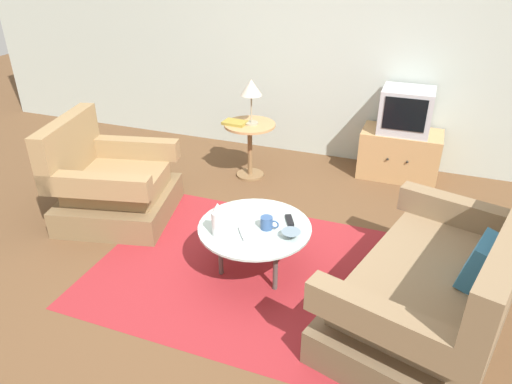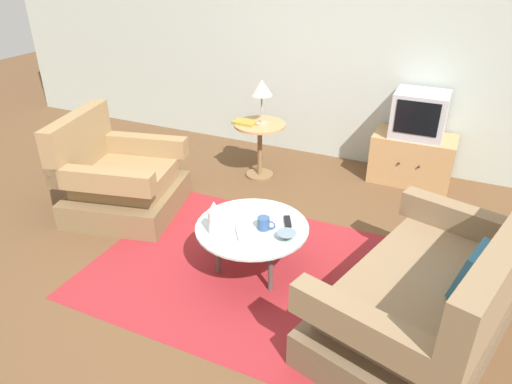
{
  "view_description": "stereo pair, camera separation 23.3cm",
  "coord_description": "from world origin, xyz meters",
  "px_view_note": "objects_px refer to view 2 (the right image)",
  "views": [
    {
      "loc": [
        1.17,
        -2.62,
        2.24
      ],
      "look_at": [
        0.06,
        0.33,
        0.55
      ],
      "focal_mm": 32.63,
      "sensor_mm": 36.0,
      "label": 1
    },
    {
      "loc": [
        1.38,
        -2.53,
        2.24
      ],
      "look_at": [
        0.06,
        0.33,
        0.55
      ],
      "focal_mm": 32.63,
      "sensor_mm": 36.0,
      "label": 2
    }
  ],
  "objects_px": {
    "tv_stand": "(412,158)",
    "tv_remote_silver": "(240,233)",
    "vase": "(214,218)",
    "book": "(245,122)",
    "couch": "(431,299)",
    "table_lamp": "(262,89)",
    "mug": "(264,223)",
    "side_table": "(260,138)",
    "coffee_table": "(252,230)",
    "television": "(420,114)",
    "bowl": "(287,236)",
    "tv_remote_dark": "(288,221)",
    "armchair": "(119,181)"
  },
  "relations": [
    {
      "from": "table_lamp",
      "to": "side_table",
      "type": "bearing_deg",
      "value": 165.04
    },
    {
      "from": "coffee_table",
      "to": "bowl",
      "type": "relative_size",
      "value": 6.02
    },
    {
      "from": "armchair",
      "to": "coffee_table",
      "type": "distance_m",
      "value": 1.56
    },
    {
      "from": "coffee_table",
      "to": "book",
      "type": "xyz_separation_m",
      "value": [
        -0.78,
        1.49,
        0.24
      ]
    },
    {
      "from": "armchair",
      "to": "table_lamp",
      "type": "bearing_deg",
      "value": 130.23
    },
    {
      "from": "vase",
      "to": "book",
      "type": "height_order",
      "value": "vase"
    },
    {
      "from": "tv_remote_silver",
      "to": "tv_stand",
      "type": "bearing_deg",
      "value": 124.05
    },
    {
      "from": "armchair",
      "to": "television",
      "type": "bearing_deg",
      "value": 113.8
    },
    {
      "from": "tv_stand",
      "to": "bowl",
      "type": "bearing_deg",
      "value": -104.49
    },
    {
      "from": "mug",
      "to": "television",
      "type": "bearing_deg",
      "value": 70.24
    },
    {
      "from": "couch",
      "to": "coffee_table",
      "type": "bearing_deg",
      "value": 99.37
    },
    {
      "from": "vase",
      "to": "tv_remote_dark",
      "type": "relative_size",
      "value": 1.72
    },
    {
      "from": "side_table",
      "to": "tv_remote_dark",
      "type": "relative_size",
      "value": 3.97
    },
    {
      "from": "couch",
      "to": "bowl",
      "type": "distance_m",
      "value": 1.01
    },
    {
      "from": "side_table",
      "to": "television",
      "type": "bearing_deg",
      "value": 20.81
    },
    {
      "from": "tv_stand",
      "to": "tv_remote_silver",
      "type": "height_order",
      "value": "tv_stand"
    },
    {
      "from": "tv_stand",
      "to": "vase",
      "type": "height_order",
      "value": "vase"
    },
    {
      "from": "couch",
      "to": "coffee_table",
      "type": "height_order",
      "value": "couch"
    },
    {
      "from": "tv_remote_silver",
      "to": "coffee_table",
      "type": "bearing_deg",
      "value": 133.37
    },
    {
      "from": "table_lamp",
      "to": "mug",
      "type": "bearing_deg",
      "value": -65.16
    },
    {
      "from": "tv_remote_dark",
      "to": "book",
      "type": "height_order",
      "value": "book"
    },
    {
      "from": "coffee_table",
      "to": "television",
      "type": "bearing_deg",
      "value": 67.99
    },
    {
      "from": "couch",
      "to": "armchair",
      "type": "bearing_deg",
      "value": 96.12
    },
    {
      "from": "television",
      "to": "mug",
      "type": "relative_size",
      "value": 3.64
    },
    {
      "from": "couch",
      "to": "tv_remote_silver",
      "type": "relative_size",
      "value": 9.89
    },
    {
      "from": "couch",
      "to": "book",
      "type": "xyz_separation_m",
      "value": [
        -2.07,
        1.63,
        0.31
      ]
    },
    {
      "from": "table_lamp",
      "to": "tv_remote_silver",
      "type": "xyz_separation_m",
      "value": [
        0.59,
        -1.68,
        -0.54
      ]
    },
    {
      "from": "tv_remote_silver",
      "to": "side_table",
      "type": "bearing_deg",
      "value": 165.4
    },
    {
      "from": "tv_remote_dark",
      "to": "couch",
      "type": "bearing_deg",
      "value": -132.04
    },
    {
      "from": "vase",
      "to": "tv_remote_dark",
      "type": "height_order",
      "value": "vase"
    },
    {
      "from": "coffee_table",
      "to": "television",
      "type": "xyz_separation_m",
      "value": [
        0.86,
        2.12,
        0.36
      ]
    },
    {
      "from": "side_table",
      "to": "couch",
      "type": "bearing_deg",
      "value": -41.26
    },
    {
      "from": "book",
      "to": "mug",
      "type": "bearing_deg",
      "value": -56.19
    },
    {
      "from": "vase",
      "to": "tv_remote_silver",
      "type": "relative_size",
      "value": 1.48
    },
    {
      "from": "couch",
      "to": "coffee_table",
      "type": "distance_m",
      "value": 1.3
    },
    {
      "from": "side_table",
      "to": "table_lamp",
      "type": "bearing_deg",
      "value": -14.96
    },
    {
      "from": "side_table",
      "to": "table_lamp",
      "type": "height_order",
      "value": "table_lamp"
    },
    {
      "from": "armchair",
      "to": "coffee_table",
      "type": "relative_size",
      "value": 1.34
    },
    {
      "from": "tv_stand",
      "to": "bowl",
      "type": "height_order",
      "value": "tv_stand"
    },
    {
      "from": "vase",
      "to": "book",
      "type": "xyz_separation_m",
      "value": [
        -0.58,
        1.68,
        0.08
      ]
    },
    {
      "from": "mug",
      "to": "tv_remote_silver",
      "type": "distance_m",
      "value": 0.19
    },
    {
      "from": "television",
      "to": "vase",
      "type": "xyz_separation_m",
      "value": [
        -1.05,
        -2.31,
        -0.2
      ]
    },
    {
      "from": "vase",
      "to": "tv_remote_dark",
      "type": "xyz_separation_m",
      "value": [
        0.42,
        0.35,
        -0.11
      ]
    },
    {
      "from": "bowl",
      "to": "side_table",
      "type": "bearing_deg",
      "value": 120.18
    },
    {
      "from": "table_lamp",
      "to": "tv_remote_dark",
      "type": "relative_size",
      "value": 3.08
    },
    {
      "from": "tv_remote_silver",
      "to": "bowl",
      "type": "bearing_deg",
      "value": 69.34
    },
    {
      "from": "coffee_table",
      "to": "book",
      "type": "height_order",
      "value": "book"
    },
    {
      "from": "armchair",
      "to": "table_lamp",
      "type": "height_order",
      "value": "table_lamp"
    },
    {
      "from": "couch",
      "to": "tv_stand",
      "type": "xyz_separation_m",
      "value": [
        -0.44,
        2.26,
        -0.05
      ]
    },
    {
      "from": "armchair",
      "to": "couch",
      "type": "xyz_separation_m",
      "value": [
        2.81,
        -0.48,
        0.0
      ]
    }
  ]
}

